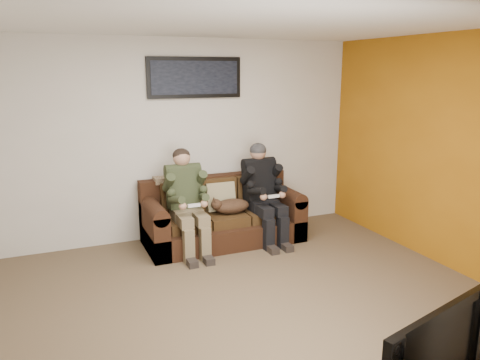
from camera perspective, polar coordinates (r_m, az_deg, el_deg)
name	(u,v)px	position (r m, az deg, el deg)	size (l,w,h in m)	color
floor	(248,309)	(4.57, 1.01, -15.42)	(5.00, 5.00, 0.00)	brown
ceiling	(250,19)	(4.03, 1.17, 19.05)	(5.00, 5.00, 0.00)	silver
wall_back	(179,140)	(6.20, -7.43, 4.85)	(5.00, 5.00, 0.00)	beige
wall_front	(453,275)	(2.34, 24.55, -10.44)	(5.00, 5.00, 0.00)	beige
wall_right	(460,155)	(5.59, 25.22, 2.80)	(4.50, 4.50, 0.00)	beige
accent_wall_right	(459,155)	(5.59, 25.15, 2.79)	(4.50, 4.50, 0.00)	#A15F10
sofa	(222,217)	(6.15, -2.27, -4.58)	(2.02, 0.87, 0.82)	black
throw_pillow	(220,196)	(6.11, -2.41, -2.02)	(0.38, 0.11, 0.37)	#998C64
throw_blanket	(170,179)	(6.07, -8.54, 0.07)	(0.41, 0.20, 0.07)	gray
person_left	(186,196)	(5.73, -6.55, -1.95)	(0.51, 0.87, 1.26)	#756549
person_right	(263,188)	(6.09, 2.82, -0.93)	(0.51, 0.86, 1.27)	black
cat	(230,206)	(5.97, -1.17, -3.18)	(0.66, 0.26, 0.24)	#4F321F
framed_poster	(195,78)	(6.17, -5.53, 12.32)	(1.25, 0.05, 0.52)	black
television	(422,349)	(2.90, 21.28, -18.62)	(0.99, 0.13, 0.57)	black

